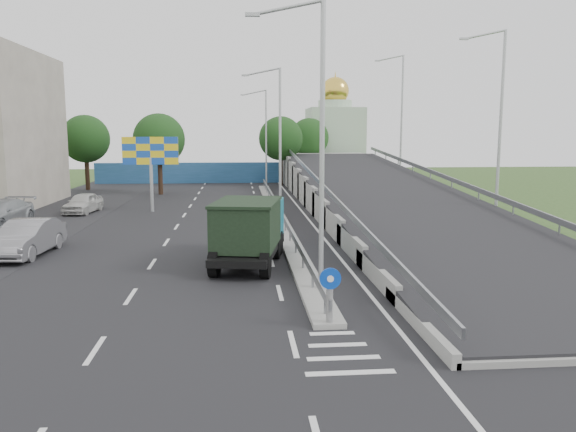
{
  "coord_description": "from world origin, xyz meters",
  "views": [
    {
      "loc": [
        -2.63,
        -13.64,
        5.75
      ],
      "look_at": [
        -0.52,
        10.32,
        2.2
      ],
      "focal_mm": 35.0,
      "sensor_mm": 36.0,
      "label": 1
    }
  ],
  "objects": [
    {
      "name": "parking_strip",
      "position": [
        -16.0,
        20.0,
        0.0
      ],
      "size": [
        8.0,
        90.0,
        0.05
      ],
      "primitive_type": "cube",
      "color": "black",
      "rests_on": "ground"
    },
    {
      "name": "dump_truck",
      "position": [
        -2.16,
        10.88,
        1.61
      ],
      "size": [
        3.54,
        6.93,
        2.91
      ],
      "rotation": [
        0.0,
        0.0,
        -0.18
      ],
      "color": "black",
      "rests_on": "ground"
    },
    {
      "name": "parked_car_d",
      "position": [
        -17.42,
        22.13,
        0.83
      ],
      "size": [
        3.02,
        5.98,
        1.66
      ],
      "primitive_type": "imported",
      "rotation": [
        0.0,
        0.0,
        -0.12
      ],
      "color": "#9B9FA3",
      "rests_on": "ground"
    },
    {
      "name": "parked_car_b",
      "position": [
        -12.64,
        13.41,
        0.85
      ],
      "size": [
        2.21,
        5.3,
        1.7
      ],
      "primitive_type": "imported",
      "rotation": [
        0.0,
        0.0,
        -0.08
      ],
      "color": "gray",
      "rests_on": "ground"
    },
    {
      "name": "overpass_ramp",
      "position": [
        7.5,
        24.0,
        1.75
      ],
      "size": [
        10.0,
        50.0,
        3.5
      ],
      "color": "gray",
      "rests_on": "ground"
    },
    {
      "name": "tree_left_far",
      "position": [
        -18.0,
        45.0,
        5.18
      ],
      "size": [
        4.8,
        4.8,
        7.6
      ],
      "color": "black",
      "rests_on": "ground"
    },
    {
      "name": "church",
      "position": [
        10.0,
        60.0,
        5.31
      ],
      "size": [
        7.0,
        7.0,
        13.8
      ],
      "color": "#B2CCAD",
      "rests_on": "ground"
    },
    {
      "name": "sign_bollard",
      "position": [
        0.0,
        2.17,
        1.03
      ],
      "size": [
        0.64,
        0.23,
        1.67
      ],
      "color": "black",
      "rests_on": "median"
    },
    {
      "name": "lamp_post_far",
      "position": [
        0.11,
        46.0,
        5.81
      ],
      "size": [
        2.74,
        0.18,
        10.08
      ],
      "color": "#B2B5B7",
      "rests_on": "median"
    },
    {
      "name": "road_surface",
      "position": [
        -3.0,
        20.0,
        0.0
      ],
      "size": [
        26.0,
        90.0,
        0.04
      ],
      "primitive_type": "cube",
      "color": "black",
      "rests_on": "ground"
    },
    {
      "name": "median_guardrail",
      "position": [
        0.0,
        24.0,
        0.75
      ],
      "size": [
        0.09,
        44.0,
        0.71
      ],
      "color": "gray",
      "rests_on": "median"
    },
    {
      "name": "lamp_post_near",
      "position": [
        0.11,
        6.0,
        5.81
      ],
      "size": [
        2.74,
        0.18,
        10.08
      ],
      "color": "#B2B5B7",
      "rests_on": "median"
    },
    {
      "name": "tree_ramp_far",
      "position": [
        6.0,
        55.0,
        5.18
      ],
      "size": [
        4.8,
        4.8,
        7.6
      ],
      "color": "black",
      "rests_on": "ground"
    },
    {
      "name": "median",
      "position": [
        0.0,
        24.0,
        0.1
      ],
      "size": [
        1.0,
        44.0,
        0.2
      ],
      "primitive_type": "cube",
      "color": "gray",
      "rests_on": "ground"
    },
    {
      "name": "ground",
      "position": [
        0.0,
        0.0,
        0.0
      ],
      "size": [
        160.0,
        160.0,
        0.0
      ],
      "primitive_type": "plane",
      "color": "#2D4C1E",
      "rests_on": "ground"
    },
    {
      "name": "blue_wall",
      "position": [
        -4.0,
        52.0,
        1.2
      ],
      "size": [
        30.0,
        0.5,
        2.4
      ],
      "primitive_type": "cube",
      "color": "#235280",
      "rests_on": "ground"
    },
    {
      "name": "tree_left_mid",
      "position": [
        -10.0,
        40.0,
        5.18
      ],
      "size": [
        4.8,
        4.8,
        7.6
      ],
      "color": "black",
      "rests_on": "ground"
    },
    {
      "name": "billboard",
      "position": [
        -9.0,
        28.0,
        4.19
      ],
      "size": [
        4.0,
        0.24,
        5.5
      ],
      "color": "#B2B5B7",
      "rests_on": "ground"
    },
    {
      "name": "parked_car_e",
      "position": [
        -13.92,
        27.88,
        0.74
      ],
      "size": [
        2.3,
        4.55,
        1.48
      ],
      "primitive_type": "imported",
      "rotation": [
        0.0,
        0.0,
        -0.13
      ],
      "color": "beige",
      "rests_on": "ground"
    },
    {
      "name": "lamp_post_mid",
      "position": [
        0.11,
        26.0,
        5.81
      ],
      "size": [
        2.74,
        0.18,
        10.08
      ],
      "color": "#B2B5B7",
      "rests_on": "median"
    },
    {
      "name": "tree_median_far",
      "position": [
        2.0,
        48.0,
        5.18
      ],
      "size": [
        4.8,
        4.8,
        7.6
      ],
      "color": "black",
      "rests_on": "ground"
    }
  ]
}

